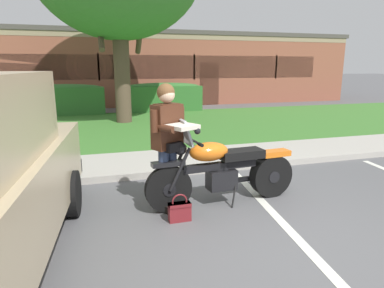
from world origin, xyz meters
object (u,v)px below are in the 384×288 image
Objects in this scene: hedge_center_left at (163,97)px; motorcycle at (228,170)px; brick_building at (97,68)px; rider_person at (168,138)px; handbag at (180,210)px; hedge_left at (61,99)px.

motorcycle is at bearing -96.45° from hedge_center_left.
rider_person is at bearing -88.11° from brick_building.
motorcycle is 0.08× the size of brick_building.
brick_building is at bearing 92.01° from handbag.
handbag is at bearing -154.30° from motorcycle.
brick_building is (-0.54, 16.43, 0.80)m from rider_person.
hedge_center_left is (1.97, 9.85, -0.36)m from rider_person.
motorcycle is 6.23× the size of handbag.
motorcycle is 0.96m from handbag.
hedge_center_left is at bearing 79.37° from handbag.
rider_person is 16.46m from brick_building.
handbag is (0.05, -0.37, -0.86)m from rider_person.
hedge_left is 0.12× the size of brick_building.
hedge_left and hedge_center_left have the same top height.
handbag is at bearing -100.63° from hedge_center_left.
brick_building is at bearing 76.79° from hedge_left.
brick_building is (-2.51, 6.58, 1.15)m from hedge_center_left.
hedge_left is at bearing 106.65° from motorcycle.
brick_building reaches higher than rider_person.
rider_person is 0.94m from handbag.
hedge_left is 1.02× the size of hedge_center_left.
hedge_left is (-2.08, 9.85, -0.36)m from rider_person.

